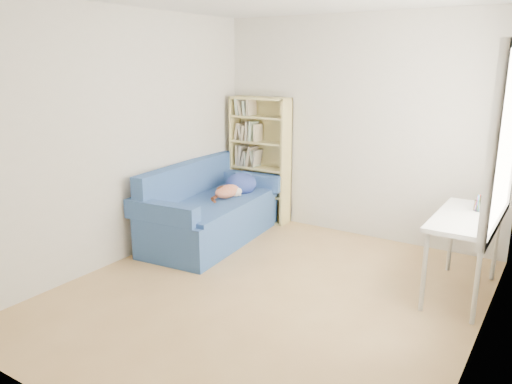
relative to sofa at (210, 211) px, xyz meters
The scene contains 6 objects.
ground 1.64m from the sofa, 33.38° to the right, with size 4.00×4.00×0.00m, color #B0864F.
room_shell 2.11m from the sofa, 30.52° to the right, with size 3.54×4.04×2.62m.
sofa is the anchor object (origin of this frame).
bookshelf 1.06m from the sofa, 85.22° to the left, with size 0.81×0.25×1.62m.
desk 2.83m from the sofa, ahead, with size 0.51×1.12×0.75m.
pen_cup 2.92m from the sofa, ahead, with size 0.08×0.08×0.16m.
Camera 1 is at (2.18, -3.57, 2.07)m, focal length 35.00 mm.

